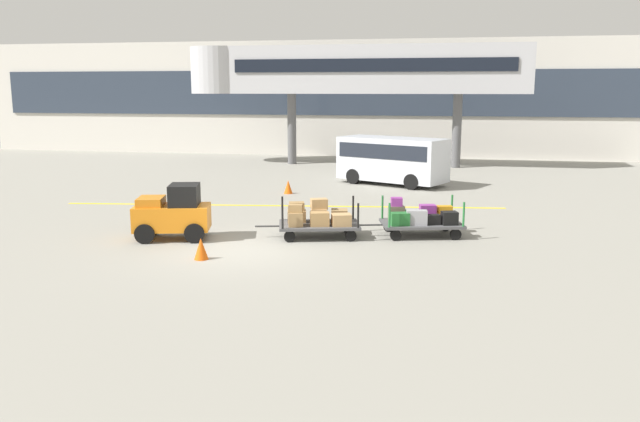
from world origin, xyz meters
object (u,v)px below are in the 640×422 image
at_px(shuttle_van, 392,157).
at_px(safety_cone_far, 288,187).
at_px(baggage_tug, 173,213).
at_px(baggage_cart_lead, 317,219).
at_px(baggage_cart_middle, 420,218).
at_px(safety_cone_near, 201,249).

distance_m(shuttle_van, safety_cone_far, 5.33).
bearing_deg(safety_cone_far, baggage_tug, -98.22).
bearing_deg(baggage_cart_lead, baggage_cart_middle, 14.25).
distance_m(safety_cone_near, safety_cone_far, 10.58).
bearing_deg(baggage_tug, safety_cone_far, 81.78).
bearing_deg(baggage_tug, shuttle_van, 66.68).
height_order(baggage_cart_lead, baggage_cart_middle, same).
height_order(baggage_tug, shuttle_van, shuttle_van).
bearing_deg(baggage_cart_lead, safety_cone_far, 109.96).
height_order(shuttle_van, safety_cone_far, shuttle_van).
bearing_deg(safety_cone_near, baggage_cart_lead, 51.84).
bearing_deg(shuttle_van, baggage_cart_middle, -80.60).
bearing_deg(safety_cone_near, baggage_cart_middle, 35.48).
xyz_separation_m(baggage_cart_lead, baggage_cart_middle, (2.91, 0.74, -0.03)).
bearing_deg(safety_cone_near, shuttle_van, 75.63).
relative_size(baggage_cart_lead, safety_cone_far, 5.61).
xyz_separation_m(baggage_tug, safety_cone_far, (1.24, 8.60, -0.48)).
bearing_deg(safety_cone_far, safety_cone_near, -88.07).
xyz_separation_m(safety_cone_near, safety_cone_far, (-0.36, 10.58, 0.00)).
bearing_deg(baggage_cart_middle, shuttle_van, 99.40).
height_order(baggage_tug, safety_cone_near, baggage_tug).
height_order(baggage_cart_lead, safety_cone_far, baggage_cart_lead).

